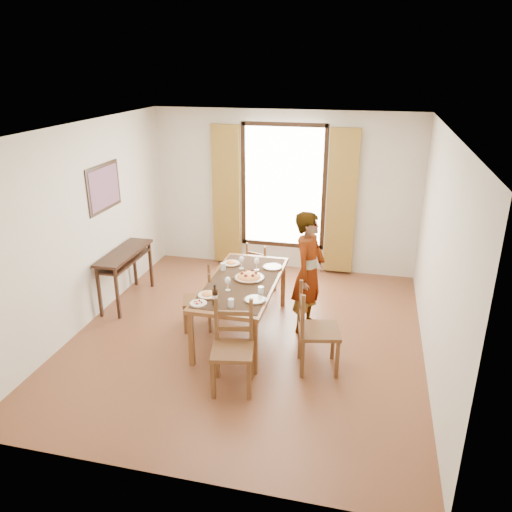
% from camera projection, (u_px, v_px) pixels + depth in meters
% --- Properties ---
extents(ground, '(5.00, 5.00, 0.00)m').
position_uv_depth(ground, '(248.00, 336.00, 6.64)').
color(ground, '#532E1A').
rests_on(ground, ground).
extents(room_shell, '(4.60, 5.10, 2.74)m').
position_uv_depth(room_shell, '(249.00, 222.00, 6.20)').
color(room_shell, beige).
rests_on(room_shell, ground).
extents(console_table, '(0.38, 1.20, 0.80)m').
position_uv_depth(console_table, '(125.00, 259.00, 7.38)').
color(console_table, black).
rests_on(console_table, ground).
extents(dining_table, '(0.89, 1.90, 0.76)m').
position_uv_depth(dining_table, '(242.00, 285.00, 6.49)').
color(dining_table, brown).
rests_on(dining_table, ground).
extents(chair_west, '(0.48, 0.48, 0.86)m').
position_uv_depth(chair_west, '(200.00, 301.00, 6.72)').
color(chair_west, brown).
rests_on(chair_west, ground).
extents(chair_north, '(0.47, 0.47, 0.84)m').
position_uv_depth(chair_north, '(261.00, 269.00, 7.75)').
color(chair_north, brown).
rests_on(chair_north, ground).
extents(chair_south, '(0.52, 0.52, 1.02)m').
position_uv_depth(chair_south, '(233.00, 350.00, 5.45)').
color(chair_south, brown).
rests_on(chair_south, ground).
extents(chair_east, '(0.56, 0.56, 1.05)m').
position_uv_depth(chair_east, '(316.00, 332.00, 5.78)').
color(chair_east, brown).
rests_on(chair_east, ground).
extents(man, '(0.80, 0.70, 1.65)m').
position_uv_depth(man, '(309.00, 273.00, 6.54)').
color(man, '#9A9CA2').
rests_on(man, ground).
extents(plate_sw, '(0.27, 0.27, 0.05)m').
position_uv_depth(plate_sw, '(208.00, 294.00, 6.04)').
color(plate_sw, silver).
rests_on(plate_sw, dining_table).
extents(plate_se, '(0.27, 0.27, 0.05)m').
position_uv_depth(plate_se, '(255.00, 298.00, 5.93)').
color(plate_se, silver).
rests_on(plate_se, dining_table).
extents(plate_nw, '(0.27, 0.27, 0.05)m').
position_uv_depth(plate_nw, '(231.00, 262.00, 6.99)').
color(plate_nw, silver).
rests_on(plate_nw, dining_table).
extents(plate_ne, '(0.27, 0.27, 0.05)m').
position_uv_depth(plate_ne, '(273.00, 266.00, 6.87)').
color(plate_ne, silver).
rests_on(plate_ne, dining_table).
extents(pasta_platter, '(0.40, 0.40, 0.10)m').
position_uv_depth(pasta_platter, '(249.00, 275.00, 6.51)').
color(pasta_platter, red).
rests_on(pasta_platter, dining_table).
extents(caprese_plate, '(0.20, 0.20, 0.04)m').
position_uv_depth(caprese_plate, '(198.00, 302.00, 5.84)').
color(caprese_plate, silver).
rests_on(caprese_plate, dining_table).
extents(wine_glass_a, '(0.08, 0.08, 0.18)m').
position_uv_depth(wine_glass_a, '(228.00, 284.00, 6.17)').
color(wine_glass_a, white).
rests_on(wine_glass_a, dining_table).
extents(wine_glass_b, '(0.08, 0.08, 0.18)m').
position_uv_depth(wine_glass_b, '(257.00, 264.00, 6.76)').
color(wine_glass_b, white).
rests_on(wine_glass_b, dining_table).
extents(wine_glass_c, '(0.08, 0.08, 0.18)m').
position_uv_depth(wine_glass_c, '(241.00, 262.00, 6.81)').
color(wine_glass_c, white).
rests_on(wine_glass_c, dining_table).
extents(tumbler_a, '(0.07, 0.07, 0.10)m').
position_uv_depth(tumbler_a, '(261.00, 291.00, 6.08)').
color(tumbler_a, silver).
rests_on(tumbler_a, dining_table).
extents(tumbler_b, '(0.07, 0.07, 0.10)m').
position_uv_depth(tumbler_b, '(223.00, 267.00, 6.78)').
color(tumbler_b, silver).
rests_on(tumbler_b, dining_table).
extents(tumbler_c, '(0.07, 0.07, 0.10)m').
position_uv_depth(tumbler_c, '(231.00, 303.00, 5.77)').
color(tumbler_c, silver).
rests_on(tumbler_c, dining_table).
extents(wine_bottle, '(0.07, 0.07, 0.25)m').
position_uv_depth(wine_bottle, '(215.00, 295.00, 5.80)').
color(wine_bottle, black).
rests_on(wine_bottle, dining_table).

